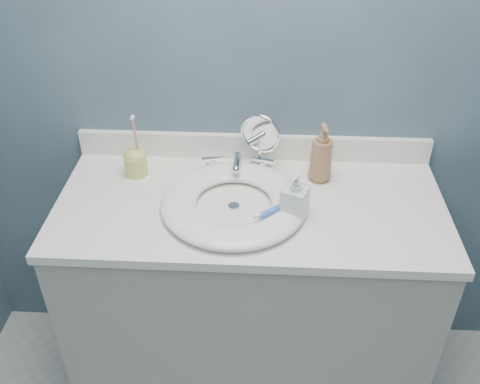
# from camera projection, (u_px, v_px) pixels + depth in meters

# --- Properties ---
(back_wall) EXTENTS (2.20, 0.02, 2.40)m
(back_wall) POSITION_uv_depth(u_px,v_px,m) (255.00, 71.00, 1.71)
(back_wall) COLOR #415762
(back_wall) RESTS_ON ground
(vanity_cabinet) EXTENTS (1.20, 0.55, 0.85)m
(vanity_cabinet) POSITION_uv_depth(u_px,v_px,m) (249.00, 302.00, 1.94)
(vanity_cabinet) COLOR #ACA89D
(vanity_cabinet) RESTS_ON ground
(countertop) EXTENTS (1.22, 0.57, 0.03)m
(countertop) POSITION_uv_depth(u_px,v_px,m) (250.00, 206.00, 1.68)
(countertop) COLOR white
(countertop) RESTS_ON vanity_cabinet
(backsplash) EXTENTS (1.22, 0.02, 0.09)m
(backsplash) POSITION_uv_depth(u_px,v_px,m) (253.00, 147.00, 1.86)
(backsplash) COLOR white
(backsplash) RESTS_ON countertop
(basin) EXTENTS (0.45, 0.45, 0.04)m
(basin) POSITION_uv_depth(u_px,v_px,m) (234.00, 203.00, 1.64)
(basin) COLOR white
(basin) RESTS_ON countertop
(drain) EXTENTS (0.04, 0.04, 0.01)m
(drain) POSITION_uv_depth(u_px,v_px,m) (234.00, 206.00, 1.65)
(drain) COLOR silver
(drain) RESTS_ON countertop
(faucet) EXTENTS (0.25, 0.13, 0.07)m
(faucet) POSITION_uv_depth(u_px,v_px,m) (237.00, 165.00, 1.80)
(faucet) COLOR silver
(faucet) RESTS_ON countertop
(makeup_mirror) EXTENTS (0.14, 0.08, 0.21)m
(makeup_mirror) POSITION_uv_depth(u_px,v_px,m) (260.00, 140.00, 1.77)
(makeup_mirror) COLOR silver
(makeup_mirror) RESTS_ON countertop
(soap_bottle_amber) EXTENTS (0.09, 0.09, 0.20)m
(soap_bottle_amber) POSITION_uv_depth(u_px,v_px,m) (322.00, 153.00, 1.72)
(soap_bottle_amber) COLOR #9A6945
(soap_bottle_amber) RESTS_ON countertop
(soap_bottle_clear) EXTENTS (0.09, 0.09, 0.16)m
(soap_bottle_clear) POSITION_uv_depth(u_px,v_px,m) (295.00, 196.00, 1.57)
(soap_bottle_clear) COLOR silver
(soap_bottle_clear) RESTS_ON countertop
(toothbrush_holder) EXTENTS (0.08, 0.08, 0.22)m
(toothbrush_holder) POSITION_uv_depth(u_px,v_px,m) (135.00, 161.00, 1.78)
(toothbrush_holder) COLOR #C6CB65
(toothbrush_holder) RESTS_ON countertop
(toothbrush_lying) EXTENTS (0.14, 0.12, 0.02)m
(toothbrush_lying) POSITION_uv_depth(u_px,v_px,m) (278.00, 208.00, 1.58)
(toothbrush_lying) COLOR #3771C5
(toothbrush_lying) RESTS_ON basin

